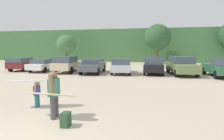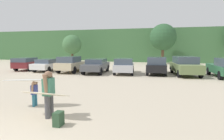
% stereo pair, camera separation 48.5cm
% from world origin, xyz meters
% --- Properties ---
extents(hillside_ridge, '(108.00, 12.00, 5.69)m').
position_xyz_m(hillside_ridge, '(0.00, 35.99, 2.84)').
color(hillside_ridge, '#427042').
rests_on(hillside_ridge, ground_plane).
extents(tree_far_left, '(3.15, 3.15, 4.55)m').
position_xyz_m(tree_far_left, '(-10.81, 26.24, 2.96)').
color(tree_far_left, brown).
rests_on(tree_far_left, ground_plane).
extents(tree_right, '(3.96, 3.96, 6.03)m').
position_xyz_m(tree_right, '(3.70, 27.27, 4.03)').
color(tree_right, brown).
rests_on(tree_right, ground_plane).
extents(parked_car_maroon, '(2.43, 4.90, 1.38)m').
position_xyz_m(parked_car_maroon, '(-10.56, 15.11, 0.75)').
color(parked_car_maroon, maroon).
rests_on(parked_car_maroon, ground_plane).
extents(parked_car_white, '(1.88, 4.45, 1.27)m').
position_xyz_m(parked_car_white, '(-7.85, 14.69, 0.68)').
color(parked_car_white, white).
rests_on(parked_car_white, ground_plane).
extents(parked_car_champagne, '(1.97, 4.84, 1.59)m').
position_xyz_m(parked_car_champagne, '(-5.05, 14.54, 0.82)').
color(parked_car_champagne, beige).
rests_on(parked_car_champagne, ground_plane).
extents(parked_car_dark_gray, '(2.11, 4.53, 1.36)m').
position_xyz_m(parked_car_dark_gray, '(-2.37, 14.32, 0.75)').
color(parked_car_dark_gray, '#4C4F54').
rests_on(parked_car_dark_gray, ground_plane).
extents(parked_car_silver, '(2.28, 4.29, 1.46)m').
position_xyz_m(parked_car_silver, '(0.37, 14.43, 0.77)').
color(parked_car_silver, silver).
rests_on(parked_car_silver, ground_plane).
extents(parked_car_black, '(1.84, 4.19, 1.62)m').
position_xyz_m(parked_car_black, '(3.35, 14.89, 0.81)').
color(parked_car_black, black).
rests_on(parked_car_black, ground_plane).
extents(parked_car_olive_green, '(2.60, 4.88, 1.68)m').
position_xyz_m(parked_car_olive_green, '(5.83, 14.89, 0.87)').
color(parked_car_olive_green, '#6B7F4C').
rests_on(parked_car_olive_green, ground_plane).
extents(parked_car_forest_green, '(2.27, 4.58, 1.63)m').
position_xyz_m(parked_car_forest_green, '(8.94, 14.08, 0.85)').
color(parked_car_forest_green, '#2D6642').
rests_on(parked_car_forest_green, ground_plane).
extents(person_adult, '(0.35, 0.68, 1.64)m').
position_xyz_m(person_adult, '(0.17, 2.21, 0.93)').
color(person_adult, '#4C4C51').
rests_on(person_adult, ground_plane).
extents(person_child, '(0.23, 0.51, 1.06)m').
position_xyz_m(person_child, '(-1.16, 3.22, 0.60)').
color(person_child, teal).
rests_on(person_child, ground_plane).
extents(surfboard_cream, '(2.02, 0.66, 0.24)m').
position_xyz_m(surfboard_cream, '(0.07, 2.11, 0.85)').
color(surfboard_cream, beige).
extents(surfboard_white, '(2.31, 1.35, 0.16)m').
position_xyz_m(surfboard_white, '(-1.26, 3.14, 1.11)').
color(surfboard_white, white).
extents(backpack_dropped, '(0.24, 0.34, 0.45)m').
position_xyz_m(backpack_dropped, '(0.90, 1.58, 0.22)').
color(backpack_dropped, '#2D4C33').
rests_on(backpack_dropped, ground_plane).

